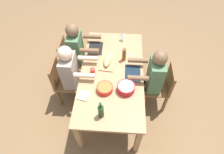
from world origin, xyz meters
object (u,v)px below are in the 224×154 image
diner_near_center (152,76)px  wine_glass (123,35)px  diner_far_right (78,49)px  chair_far_center (63,80)px  dining_table (112,76)px  beer_bottle (124,55)px  napkin_stack (83,96)px  diner_far_center (72,72)px  bread_loaf (108,59)px  cup_far_center (93,71)px  cutting_board (108,62)px  serving_bowl_pasta (126,88)px  serving_bowl_fruit (105,88)px  chair_far_right (70,58)px  chair_near_center (162,85)px  wine_bottle (101,111)px

diner_near_center → wine_glass: size_ratio=7.23×
diner_far_right → chair_far_center: bearing=160.2°
dining_table → beer_bottle: bearing=-31.5°
diner_near_center → napkin_stack: 1.07m
dining_table → diner_far_right: (0.51, 0.61, 0.04)m
chair_far_center → diner_far_right: bearing=-19.8°
diner_far_center → bread_loaf: bearing=-68.4°
dining_table → cup_far_center: bearing=95.0°
cutting_board → serving_bowl_pasta: bearing=-150.6°
serving_bowl_fruit → bread_loaf: size_ratio=0.70×
chair_far_right → serving_bowl_fruit: (-0.84, -0.71, 0.30)m
dining_table → wine_glass: bearing=-10.1°
chair_near_center → wine_glass: wine_glass is taller
wine_bottle → cup_far_center: bearing=15.9°
chair_far_right → beer_bottle: size_ratio=3.86×
diner_far_center → bread_loaf: 0.58m
napkin_stack → bread_loaf: bearing=-22.9°
diner_far_right → beer_bottle: (-0.23, -0.78, 0.15)m
diner_near_center → chair_far_right: diner_near_center is taller
beer_bottle → wine_glass: size_ratio=1.33×
dining_table → beer_bottle: 0.38m
chair_far_center → bread_loaf: 0.81m
chair_near_center → serving_bowl_fruit: 0.98m
dining_table → wine_bottle: size_ratio=6.41×
chair_far_center → serving_bowl_pasta: size_ratio=3.48×
diner_far_right → cup_far_center: bearing=-149.2°
bread_loaf → napkin_stack: bread_loaf is taller
chair_far_center → wine_bottle: size_ratio=2.93×
wine_glass → diner_near_center: bearing=-147.8°
chair_near_center → napkin_stack: chair_near_center is taller
cup_far_center → napkin_stack: bearing=170.5°
chair_far_center → diner_far_right: 0.58m
diner_near_center → diner_far_right: (0.51, 1.22, 0.00)m
diner_far_center → serving_bowl_pasta: 0.88m
chair_far_right → diner_far_right: bearing=-90.0°
chair_near_center → cup_far_center: size_ratio=9.94×
bread_loaf → cup_far_center: (-0.23, 0.21, -0.02)m
chair_near_center → wine_bottle: 1.20m
cup_far_center → napkin_stack: 0.43m
dining_table → diner_far_center: (-0.00, 0.61, 0.04)m
dining_table → wine_bottle: wine_bottle is taller
diner_far_center → wine_bottle: bearing=-144.3°
diner_near_center → diner_far_center: (-0.00, 1.22, 0.00)m
chair_far_right → diner_far_right: diner_far_right is taller
serving_bowl_pasta → wine_glass: bearing=4.3°
diner_far_right → beer_bottle: bearing=-106.8°
diner_far_center → diner_far_right: same height
chair_far_right → cutting_board: (-0.30, -0.71, 0.27)m
dining_table → cutting_board: size_ratio=4.64×
cup_far_center → serving_bowl_fruit: bearing=-145.5°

